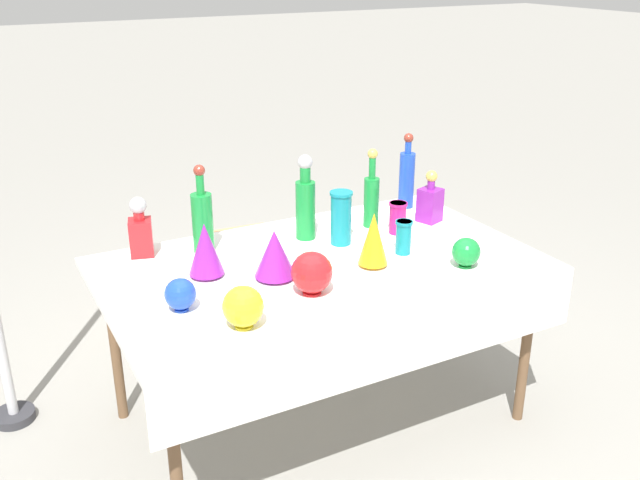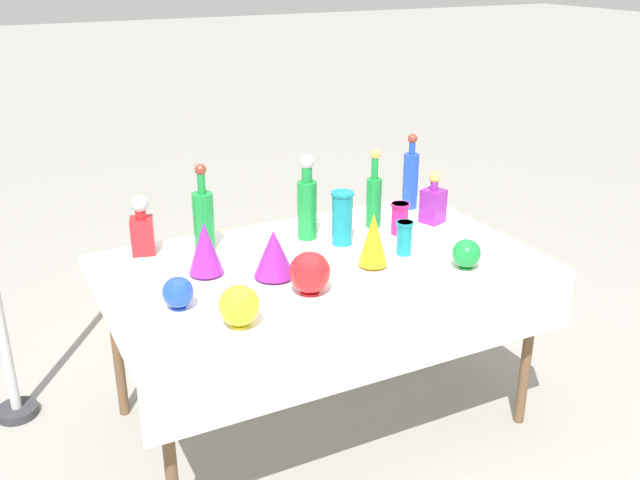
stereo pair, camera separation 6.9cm
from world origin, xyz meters
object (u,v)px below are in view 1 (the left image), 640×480
tall_bottle_3 (202,219)px  slender_vase_1 (404,236)px  tall_bottle_1 (371,196)px  fluted_vase_0 (275,253)px  fluted_vase_1 (205,249)px  round_bowl_3 (243,307)px  cardboard_box_behind_left (191,284)px  cardboard_box_behind_right (240,272)px  round_bowl_1 (312,273)px  square_decanter_0 (140,230)px  tall_bottle_0 (407,177)px  slender_vase_0 (341,217)px  slender_vase_2 (398,217)px  square_decanter_1 (430,202)px  tall_bottle_2 (305,203)px  fluted_vase_2 (373,239)px  round_bowl_2 (466,252)px  round_bowl_0 (180,294)px

tall_bottle_3 → slender_vase_1: tall_bottle_3 is taller
tall_bottle_1 → fluted_vase_0: bearing=-154.0°
slender_vase_1 → fluted_vase_1: bearing=167.6°
round_bowl_3 → cardboard_box_behind_left: round_bowl_3 is taller
slender_vase_1 → cardboard_box_behind_right: size_ratio=0.32×
tall_bottle_3 → fluted_vase_1: 0.25m
fluted_vase_1 → round_bowl_1: size_ratio=1.34×
square_decanter_0 → cardboard_box_behind_right: square_decanter_0 is taller
tall_bottle_1 → round_bowl_3: size_ratio=2.45×
slender_vase_1 → tall_bottle_0: bearing=54.4°
tall_bottle_3 → fluted_vase_1: (-0.07, -0.24, -0.03)m
slender_vase_0 → cardboard_box_behind_left: bearing=107.0°
slender_vase_1 → round_bowl_3: (-0.84, -0.27, -0.00)m
slender_vase_0 → fluted_vase_1: bearing=-176.2°
slender_vase_0 → slender_vase_2: size_ratio=1.63×
round_bowl_1 → slender_vase_2: bearing=30.1°
square_decanter_1 → slender_vase_2: 0.23m
tall_bottle_0 → tall_bottle_3: (-1.08, -0.06, -0.01)m
fluted_vase_1 → round_bowl_3: bearing=-93.9°
tall_bottle_1 → fluted_vase_1: tall_bottle_1 is taller
tall_bottle_2 → slender_vase_2: (0.39, -0.14, -0.09)m
cardboard_box_behind_left → cardboard_box_behind_right: bearing=-1.4°
fluted_vase_2 → fluted_vase_1: bearing=160.1°
cardboard_box_behind_left → tall_bottle_3: bearing=-102.9°
round_bowl_2 → tall_bottle_3: bearing=143.3°
slender_vase_0 → round_bowl_2: bearing=-54.9°
slender_vase_1 → cardboard_box_behind_left: size_ratio=0.28×
fluted_vase_0 → round_bowl_0: bearing=-167.9°
round_bowl_0 → slender_vase_1: bearing=3.2°
slender_vase_1 → fluted_vase_2: (-0.18, -0.05, 0.04)m
square_decanter_1 → slender_vase_0: 0.51m
slender_vase_2 → tall_bottle_3: bearing=165.9°
cardboard_box_behind_left → cardboard_box_behind_right: 0.30m
tall_bottle_0 → tall_bottle_1: (-0.29, -0.14, -0.01)m
tall_bottle_0 → square_decanter_0: bearing=179.1°
tall_bottle_3 → slender_vase_0: bearing=-19.7°
fluted_vase_1 → round_bowl_2: bearing=-23.5°
slender_vase_0 → round_bowl_3: bearing=-143.3°
tall_bottle_3 → slender_vase_1: size_ratio=2.63×
square_decanter_0 → cardboard_box_behind_right: 1.32m
tall_bottle_1 → cardboard_box_behind_left: (-0.57, 1.00, -0.74)m
round_bowl_1 → round_bowl_3: bearing=-159.9°
tall_bottle_0 → round_bowl_3: bearing=-147.4°
tall_bottle_1 → tall_bottle_3: 0.79m
tall_bottle_2 → round_bowl_2: size_ratio=3.08×
tall_bottle_1 → round_bowl_1: 0.75m
tall_bottle_3 → cardboard_box_behind_right: tall_bottle_3 is taller
slender_vase_0 → tall_bottle_0: bearing=26.7°
round_bowl_0 → round_bowl_2: (1.13, -0.18, 0.00)m
round_bowl_0 → round_bowl_3: (0.15, -0.22, 0.01)m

